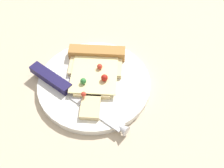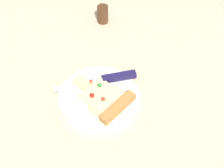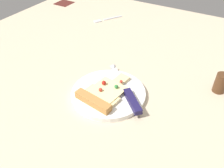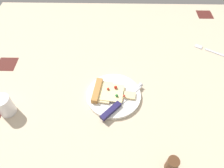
# 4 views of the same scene
# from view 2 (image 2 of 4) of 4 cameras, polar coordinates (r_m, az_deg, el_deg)

# --- Properties ---
(ground_plane) EXTENTS (1.55, 1.55, 0.03)m
(ground_plane) POSITION_cam_2_polar(r_m,az_deg,el_deg) (0.94, -2.79, -1.79)
(ground_plane) COLOR #C6B293
(ground_plane) RESTS_ON ground
(plate) EXTENTS (0.23, 0.23, 0.01)m
(plate) POSITION_cam_2_polar(r_m,az_deg,el_deg) (0.90, -2.27, -2.46)
(plate) COLOR white
(plate) RESTS_ON ground_plane
(pizza_slice) EXTENTS (0.12, 0.18, 0.03)m
(pizza_slice) POSITION_cam_2_polar(r_m,az_deg,el_deg) (0.88, -1.10, -2.73)
(pizza_slice) COLOR beige
(pizza_slice) RESTS_ON plate
(knife) EXTENTS (0.19, 0.18, 0.02)m
(knife) POSITION_cam_2_polar(r_m,az_deg,el_deg) (0.93, -1.47, 0.76)
(knife) COLOR silver
(knife) RESTS_ON plate
(pepper_shaker) EXTENTS (0.04, 0.04, 0.06)m
(pepper_shaker) POSITION_cam_2_polar(r_m,az_deg,el_deg) (1.13, -1.66, 12.28)
(pepper_shaker) COLOR #4C2D19
(pepper_shaker) RESTS_ON ground_plane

